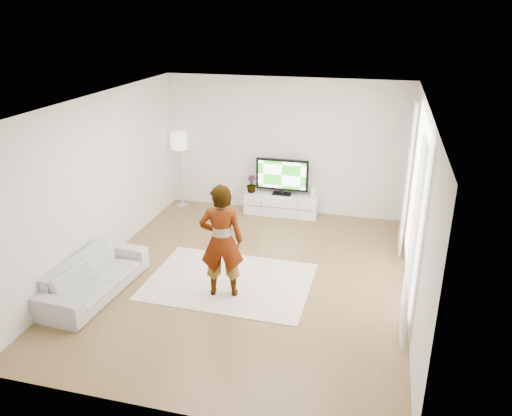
% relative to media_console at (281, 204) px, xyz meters
% --- Properties ---
extents(floor, '(6.00, 6.00, 0.00)m').
position_rel_media_console_xyz_m(floor, '(-0.00, -2.76, -0.21)').
color(floor, olive).
rests_on(floor, ground).
extents(ceiling, '(6.00, 6.00, 0.00)m').
position_rel_media_console_xyz_m(ceiling, '(-0.00, -2.76, 2.59)').
color(ceiling, white).
rests_on(ceiling, wall_back).
extents(wall_left, '(0.02, 6.00, 2.80)m').
position_rel_media_console_xyz_m(wall_left, '(-2.50, -2.76, 1.19)').
color(wall_left, silver).
rests_on(wall_left, floor).
extents(wall_right, '(0.02, 6.00, 2.80)m').
position_rel_media_console_xyz_m(wall_right, '(2.50, -2.76, 1.19)').
color(wall_right, silver).
rests_on(wall_right, floor).
extents(wall_back, '(5.00, 0.02, 2.80)m').
position_rel_media_console_xyz_m(wall_back, '(-0.00, 0.24, 1.19)').
color(wall_back, silver).
rests_on(wall_back, floor).
extents(wall_front, '(5.00, 0.02, 2.80)m').
position_rel_media_console_xyz_m(wall_front, '(-0.00, -5.76, 1.19)').
color(wall_front, silver).
rests_on(wall_front, floor).
extents(window, '(0.01, 2.60, 2.50)m').
position_rel_media_console_xyz_m(window, '(2.48, -2.46, 1.24)').
color(window, white).
rests_on(window, wall_right).
extents(curtain_near, '(0.04, 0.70, 2.60)m').
position_rel_media_console_xyz_m(curtain_near, '(2.40, -3.76, 1.14)').
color(curtain_near, white).
rests_on(curtain_near, floor).
extents(curtain_far, '(0.04, 0.70, 2.60)m').
position_rel_media_console_xyz_m(curtain_far, '(2.40, -1.16, 1.14)').
color(curtain_far, white).
rests_on(curtain_far, floor).
extents(media_console, '(1.53, 0.43, 0.43)m').
position_rel_media_console_xyz_m(media_console, '(0.00, 0.00, 0.00)').
color(media_console, white).
rests_on(media_console, floor).
extents(television, '(1.09, 0.21, 0.76)m').
position_rel_media_console_xyz_m(television, '(0.00, 0.03, 0.63)').
color(television, black).
rests_on(television, media_console).
extents(game_console, '(0.08, 0.16, 0.22)m').
position_rel_media_console_xyz_m(game_console, '(0.67, -0.00, 0.32)').
color(game_console, white).
rests_on(game_console, media_console).
extents(potted_plant, '(0.23, 0.23, 0.36)m').
position_rel_media_console_xyz_m(potted_plant, '(-0.65, 0.00, 0.40)').
color(potted_plant, '#3F7238').
rests_on(potted_plant, media_console).
extents(rug, '(2.58, 1.88, 0.01)m').
position_rel_media_console_xyz_m(rug, '(-0.22, -2.97, -0.21)').
color(rug, beige).
rests_on(rug, floor).
extents(player, '(0.72, 0.55, 1.75)m').
position_rel_media_console_xyz_m(player, '(-0.21, -3.34, 0.67)').
color(player, '#334772').
rests_on(player, rug).
extents(sofa, '(0.87, 1.98, 0.57)m').
position_rel_media_console_xyz_m(sofa, '(-2.08, -3.80, 0.07)').
color(sofa, '#B6B5B1').
rests_on(sofa, floor).
extents(floor_lamp, '(0.36, 0.36, 1.63)m').
position_rel_media_console_xyz_m(floor_lamp, '(-2.20, -0.06, 1.17)').
color(floor_lamp, silver).
rests_on(floor_lamp, floor).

